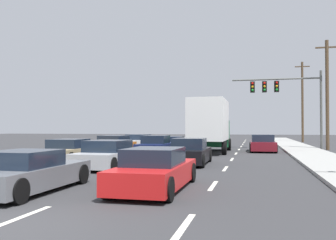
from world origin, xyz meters
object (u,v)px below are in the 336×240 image
object	(u,v)px
car_silver	(109,155)
utility_pole_mid	(327,93)
car_navy	(156,146)
car_black	(190,153)
car_red	(155,171)
car_orange	(115,145)
car_blue	(173,144)
utility_pole_far	(302,101)
car_gray	(28,173)
box_truck	(210,124)
car_white	(139,142)
car_maroon	(263,144)
traffic_signal_mast	(279,91)
car_tan	(69,151)

from	to	relation	value
car_silver	utility_pole_mid	xyz separation A→B (m)	(12.44, 16.77, 4.12)
car_navy	car_black	size ratio (longest dim) A/B	0.99
car_black	car_red	xyz separation A→B (m)	(0.29, -7.72, -0.03)
car_orange	car_blue	size ratio (longest dim) A/B	1.04
car_red	utility_pole_far	xyz separation A→B (m)	(8.86, 39.02, 4.70)
car_orange	car_red	distance (m)	15.73
car_gray	utility_pole_mid	world-z (taller)	utility_pole_mid
car_blue	utility_pole_far	world-z (taller)	utility_pole_far
box_truck	utility_pole_far	world-z (taller)	utility_pole_far
car_white	car_silver	world-z (taller)	car_silver
car_black	utility_pole_mid	bearing A→B (deg)	57.75
car_maroon	car_red	bearing A→B (deg)	-100.51
car_maroon	car_navy	bearing A→B (deg)	-141.91
car_gray	car_maroon	bearing A→B (deg)	70.81
utility_pole_far	car_white	bearing A→B (deg)	-130.26
car_navy	utility_pole_mid	world-z (taller)	utility_pole_mid
car_blue	box_truck	distance (m)	4.68
car_white	car_black	world-z (taller)	car_black
car_black	utility_pole_far	size ratio (longest dim) A/B	0.41
car_blue	car_black	xyz separation A→B (m)	(3.40, -11.64, 0.07)
car_silver	car_gray	bearing A→B (deg)	-88.32
car_silver	traffic_signal_mast	xyz separation A→B (m)	(8.67, 17.67, 4.47)
car_red	utility_pole_mid	distance (m)	24.12
car_white	car_red	size ratio (longest dim) A/B	1.01
car_maroon	utility_pole_far	distance (m)	21.42
car_red	car_tan	bearing A→B (deg)	132.19
car_navy	car_silver	size ratio (longest dim) A/B	0.91
car_white	car_silver	distance (m)	15.34
car_navy	car_white	bearing A→B (deg)	116.16
car_orange	car_black	size ratio (longest dim) A/B	1.05
traffic_signal_mast	car_silver	bearing A→B (deg)	-116.12
car_silver	traffic_signal_mast	size ratio (longest dim) A/B	0.61
car_white	car_maroon	bearing A→B (deg)	-7.96
car_tan	car_blue	xyz separation A→B (m)	(3.23, 11.72, -0.04)
car_red	car_gray	bearing A→B (deg)	-161.09
box_truck	car_navy	bearing A→B (deg)	-134.77
car_navy	utility_pole_far	bearing A→B (deg)	64.23
car_tan	box_truck	world-z (taller)	box_truck
car_blue	utility_pole_mid	distance (m)	13.43
car_white	car_blue	xyz separation A→B (m)	(3.32, -0.92, -0.06)
car_blue	box_truck	size ratio (longest dim) A/B	0.54
car_black	car_red	size ratio (longest dim) A/B	0.91
car_white	car_blue	bearing A→B (deg)	-15.46
car_white	car_orange	size ratio (longest dim) A/B	1.07
box_truck	car_gray	bearing A→B (deg)	-100.16
car_tan	car_orange	bearing A→B (deg)	89.34
car_blue	utility_pole_far	distance (m)	23.80
car_orange	car_silver	world-z (taller)	car_orange
car_navy	car_gray	world-z (taller)	car_navy
car_white	car_blue	world-z (taller)	car_white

